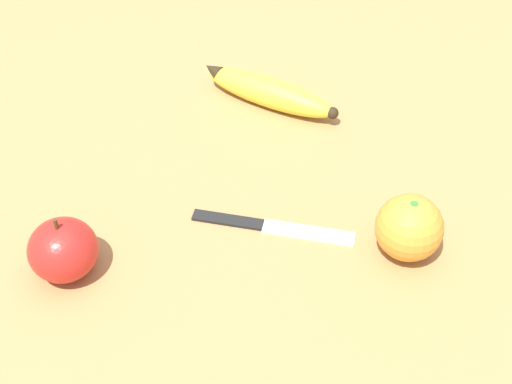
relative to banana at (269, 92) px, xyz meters
name	(u,v)px	position (x,y,z in m)	size (l,w,h in m)	color
ground_plane	(294,186)	(-0.15, -0.08, -0.02)	(3.00, 3.00, 0.00)	#A87A47
banana	(269,92)	(0.00, 0.00, 0.00)	(0.08, 0.21, 0.04)	yellow
orange	(409,228)	(-0.22, -0.23, 0.02)	(0.08, 0.08, 0.08)	orange
apple	(63,250)	(-0.36, 0.12, 0.01)	(0.08, 0.08, 0.08)	red
paring_knife	(267,225)	(-0.23, -0.07, -0.02)	(0.04, 0.20, 0.01)	silver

